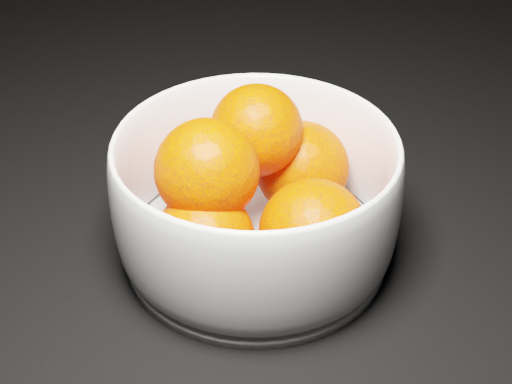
% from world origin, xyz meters
% --- Properties ---
extents(ground, '(3.00, 3.00, 0.00)m').
position_xyz_m(ground, '(0.00, 0.00, 0.00)').
color(ground, black).
rests_on(ground, ground).
extents(bowl, '(0.22, 0.22, 0.10)m').
position_xyz_m(bowl, '(0.25, -0.25, 0.05)').
color(bowl, white).
rests_on(bowl, ground).
extents(orange_pile, '(0.17, 0.18, 0.12)m').
position_xyz_m(orange_pile, '(0.25, -0.25, 0.06)').
color(orange_pile, '#FF3B00').
rests_on(orange_pile, bowl).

